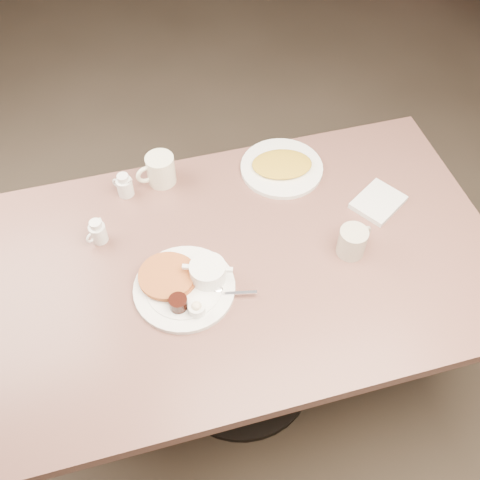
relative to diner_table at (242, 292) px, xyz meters
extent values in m
cube|color=#4C3F33|center=(0.00, 0.00, -0.59)|extent=(7.00, 8.00, 0.02)
cube|color=#84564C|center=(0.00, 0.00, 0.15)|extent=(1.50, 0.90, 0.04)
cylinder|color=black|center=(0.00, 0.00, -0.21)|extent=(0.14, 0.14, 0.69)
cylinder|color=black|center=(0.00, 0.00, -0.57)|extent=(0.56, 0.56, 0.03)
cylinder|color=white|center=(-0.18, -0.05, 0.18)|extent=(0.36, 0.36, 0.01)
cylinder|color=white|center=(-0.18, -0.05, 0.19)|extent=(0.27, 0.27, 0.00)
cylinder|color=#B75E29|center=(-0.21, -0.02, 0.19)|extent=(0.21, 0.21, 0.01)
cylinder|color=#B75E29|center=(-0.22, -0.02, 0.20)|extent=(0.20, 0.20, 0.01)
cylinder|color=white|center=(-0.11, -0.04, 0.21)|extent=(0.13, 0.13, 0.05)
cube|color=white|center=(-0.16, -0.02, 0.23)|extent=(0.02, 0.02, 0.01)
cube|color=white|center=(-0.05, -0.06, 0.23)|extent=(0.02, 0.02, 0.01)
ellipsoid|color=white|center=(-0.12, -0.03, 0.22)|extent=(0.06, 0.06, 0.03)
ellipsoid|color=white|center=(-0.10, -0.05, 0.22)|extent=(0.05, 0.05, 0.02)
cylinder|color=black|center=(-0.21, -0.11, 0.20)|extent=(0.06, 0.06, 0.04)
cylinder|color=white|center=(-0.16, -0.14, 0.20)|extent=(0.06, 0.06, 0.03)
ellipsoid|color=#FFE8C0|center=(-0.16, -0.14, 0.21)|extent=(0.04, 0.04, 0.02)
cube|color=white|center=(-0.05, -0.11, 0.19)|extent=(0.11, 0.03, 0.00)
ellipsoid|color=white|center=(-0.09, -0.09, 0.19)|extent=(0.04, 0.03, 0.01)
cylinder|color=beige|center=(0.31, -0.05, 0.21)|extent=(0.11, 0.11, 0.09)
cylinder|color=black|center=(0.31, -0.05, 0.25)|extent=(0.09, 0.09, 0.01)
torus|color=beige|center=(0.35, -0.03, 0.21)|extent=(0.06, 0.03, 0.06)
cube|color=white|center=(0.46, 0.10, 0.18)|extent=(0.19, 0.18, 0.02)
cylinder|color=white|center=(-0.16, 0.37, 0.22)|extent=(0.11, 0.11, 0.10)
torus|color=white|center=(-0.21, 0.36, 0.22)|extent=(0.07, 0.03, 0.07)
cylinder|color=white|center=(-0.38, 0.18, 0.20)|extent=(0.06, 0.06, 0.06)
cylinder|color=white|center=(-0.38, 0.18, 0.24)|extent=(0.04, 0.04, 0.02)
cone|color=white|center=(-0.37, 0.19, 0.24)|extent=(0.02, 0.02, 0.02)
torus|color=white|center=(-0.41, 0.17, 0.20)|extent=(0.03, 0.03, 0.03)
cylinder|color=white|center=(-0.28, 0.35, 0.20)|extent=(0.06, 0.06, 0.06)
cylinder|color=white|center=(-0.28, 0.35, 0.24)|extent=(0.04, 0.04, 0.02)
cone|color=white|center=(-0.27, 0.33, 0.24)|extent=(0.02, 0.03, 0.02)
torus|color=white|center=(-0.30, 0.36, 0.20)|extent=(0.03, 0.03, 0.04)
cylinder|color=white|center=(0.22, 0.32, 0.18)|extent=(0.31, 0.31, 0.01)
ellipsoid|color=gold|center=(0.22, 0.32, 0.19)|extent=(0.22, 0.17, 0.02)
camera|label=1|loc=(-0.25, -0.90, 1.47)|focal=41.76mm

